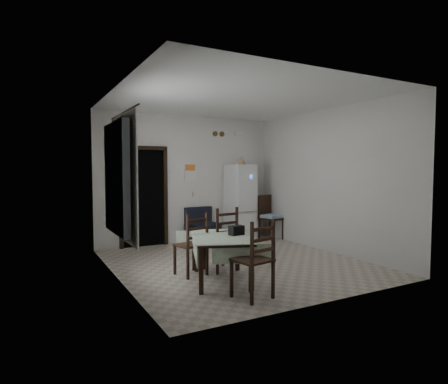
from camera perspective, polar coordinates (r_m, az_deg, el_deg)
The scene contains 25 objects.
ground at distance 6.83m, azimuth 2.03°, elevation -10.76°, with size 4.50×4.50×0.00m, color #B5A894.
ceiling at distance 6.73m, azimuth 2.08°, elevation 13.93°, with size 4.20×4.50×0.02m, color white, non-canonical shape.
wall_back at distance 8.64m, azimuth -5.52°, elevation 1.94°, with size 4.20×0.02×2.90m, color silver, non-canonical shape.
wall_front at distance 4.82m, azimuth 15.72°, elevation 0.64°, with size 4.20×0.02×2.90m, color silver, non-canonical shape.
wall_left at distance 5.85m, azimuth -16.00°, elevation 1.11°, with size 0.02×4.50×2.90m, color silver, non-canonical shape.
wall_right at distance 7.89m, azimuth 15.33°, elevation 1.69°, with size 0.02×4.50×2.90m, color silver, non-canonical shape.
doorway at distance 8.50m, azimuth -12.58°, elevation -0.78°, with size 1.06×0.52×2.22m.
window_recess at distance 5.64m, azimuth -16.08°, elevation 2.04°, with size 0.10×1.20×1.60m, color silver.
curtain at distance 5.66m, azimuth -14.99°, elevation 2.06°, with size 0.02×1.45×1.85m, color silver.
curtain_rod at distance 5.72m, azimuth -15.04°, elevation 11.62°, with size 0.02×0.02×1.60m, color black.
calendar at distance 8.64m, azimuth -5.19°, elevation 3.07°, with size 0.28×0.02×0.40m, color white.
calendar_image at distance 8.64m, azimuth -5.18°, elevation 3.74°, with size 0.24×0.01×0.14m, color orange.
light_switch at distance 8.70m, azimuth -4.57°, elevation -0.35°, with size 0.08×0.02×0.12m, color beige.
vent_left at distance 8.95m, azimuth -1.34°, elevation 8.87°, with size 0.12×0.12×0.03m, color brown.
vent_right at distance 9.04m, azimuth -0.31°, elevation 8.82°, with size 0.12×0.12×0.03m, color brown.
emergency_light at distance 9.25m, azimuth 2.36°, elevation 8.88°, with size 0.25×0.07×0.09m, color white.
fridge at distance 8.93m, azimuth 2.51°, elevation -1.55°, with size 0.58×0.58×1.79m, color white, non-canonical shape.
tan_cone at distance 8.80m, azimuth 2.61°, elevation 4.86°, with size 0.24×0.24×0.19m, color tan.
navy_seat at distance 8.53m, azimuth -3.28°, elevation -5.14°, with size 0.67×0.64×0.80m, color black, non-canonical shape.
corner_chair at distance 9.01m, azimuth 7.22°, elevation -3.87°, with size 0.46×0.46×1.06m, color black, non-canonical shape.
dining_table at distance 5.70m, azimuth -0.42°, elevation -10.10°, with size 0.87×1.32×0.68m, color #AABDA2, non-canonical shape.
black_bag at distance 5.70m, azimuth 1.91°, elevation -5.86°, with size 0.22×0.13×0.14m, color black.
dining_chair_far_left at distance 6.00m, azimuth -5.09°, elevation -7.88°, with size 0.43×0.43×1.00m, color black, non-canonical shape.
dining_chair_far_right at distance 6.25m, azimuth -0.57°, elevation -7.10°, with size 0.45×0.45×1.06m, color black, non-canonical shape.
dining_chair_near_head at distance 4.94m, azimuth 4.32°, elevation -10.09°, with size 0.45×0.45×1.04m, color black, non-canonical shape.
Camera 1 is at (-3.35, -5.71, 1.68)m, focal length 30.00 mm.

